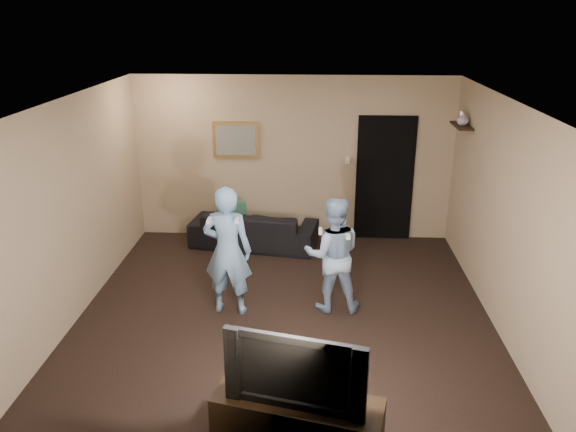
# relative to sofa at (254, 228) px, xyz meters

# --- Properties ---
(ground) EXTENTS (5.00, 5.00, 0.00)m
(ground) POSITION_rel_sofa_xyz_m (0.60, -2.04, -0.29)
(ground) COLOR black
(ground) RESTS_ON ground
(ceiling) EXTENTS (5.00, 5.00, 0.04)m
(ceiling) POSITION_rel_sofa_xyz_m (0.60, -2.04, 2.31)
(ceiling) COLOR silver
(ceiling) RESTS_ON wall_back
(wall_back) EXTENTS (5.00, 0.04, 2.60)m
(wall_back) POSITION_rel_sofa_xyz_m (0.60, 0.46, 1.01)
(wall_back) COLOR tan
(wall_back) RESTS_ON ground
(wall_front) EXTENTS (5.00, 0.04, 2.60)m
(wall_front) POSITION_rel_sofa_xyz_m (0.60, -4.54, 1.01)
(wall_front) COLOR tan
(wall_front) RESTS_ON ground
(wall_left) EXTENTS (0.04, 5.00, 2.60)m
(wall_left) POSITION_rel_sofa_xyz_m (-1.90, -2.04, 1.01)
(wall_left) COLOR tan
(wall_left) RESTS_ON ground
(wall_right) EXTENTS (0.04, 5.00, 2.60)m
(wall_right) POSITION_rel_sofa_xyz_m (3.10, -2.04, 1.01)
(wall_right) COLOR tan
(wall_right) RESTS_ON ground
(sofa) EXTENTS (2.05, 1.06, 0.57)m
(sofa) POSITION_rel_sofa_xyz_m (0.00, 0.00, 0.00)
(sofa) COLOR black
(sofa) RESTS_ON ground
(throw_pillow) EXTENTS (0.48, 0.24, 0.46)m
(throw_pillow) POSITION_rel_sofa_xyz_m (-0.35, 0.00, 0.19)
(throw_pillow) COLOR #194B3D
(throw_pillow) RESTS_ON sofa
(painting_frame) EXTENTS (0.72, 0.05, 0.57)m
(painting_frame) POSITION_rel_sofa_xyz_m (-0.30, 0.43, 1.31)
(painting_frame) COLOR olive
(painting_frame) RESTS_ON wall_back
(painting_canvas) EXTENTS (0.62, 0.01, 0.47)m
(painting_canvas) POSITION_rel_sofa_xyz_m (-0.30, 0.40, 1.31)
(painting_canvas) COLOR slate
(painting_canvas) RESTS_ON painting_frame
(doorway) EXTENTS (0.90, 0.06, 2.00)m
(doorway) POSITION_rel_sofa_xyz_m (2.05, 0.43, 0.71)
(doorway) COLOR black
(doorway) RESTS_ON ground
(light_switch) EXTENTS (0.08, 0.02, 0.12)m
(light_switch) POSITION_rel_sofa_xyz_m (1.45, 0.43, 1.01)
(light_switch) COLOR silver
(light_switch) RESTS_ON wall_back
(wall_shelf) EXTENTS (0.20, 0.60, 0.03)m
(wall_shelf) POSITION_rel_sofa_xyz_m (2.99, -0.24, 1.70)
(wall_shelf) COLOR black
(wall_shelf) RESTS_ON wall_right
(shelf_vase) EXTENTS (0.20, 0.20, 0.17)m
(shelf_vase) POSITION_rel_sofa_xyz_m (2.99, -0.28, 1.81)
(shelf_vase) COLOR #B5B4B9
(shelf_vase) RESTS_ON wall_shelf
(shelf_figurine) EXTENTS (0.06, 0.06, 0.18)m
(shelf_figurine) POSITION_rel_sofa_xyz_m (2.99, -0.18, 1.81)
(shelf_figurine) COLOR silver
(shelf_figurine) RESTS_ON wall_shelf
(tv_console) EXTENTS (1.48, 0.77, 0.51)m
(tv_console) POSITION_rel_sofa_xyz_m (0.83, -4.35, -0.04)
(tv_console) COLOR black
(tv_console) RESTS_ON ground
(television) EXTENTS (1.16, 0.42, 0.67)m
(television) POSITION_rel_sofa_xyz_m (0.83, -4.35, 0.55)
(television) COLOR black
(television) RESTS_ON tv_console
(wii_player_left) EXTENTS (0.63, 0.51, 1.62)m
(wii_player_left) POSITION_rel_sofa_xyz_m (-0.09, -2.06, 0.52)
(wii_player_left) COLOR #78A3D1
(wii_player_left) RESTS_ON ground
(wii_player_right) EXTENTS (0.73, 0.58, 1.45)m
(wii_player_right) POSITION_rel_sofa_xyz_m (1.18, -1.93, 0.44)
(wii_player_right) COLOR #92B0D5
(wii_player_right) RESTS_ON ground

